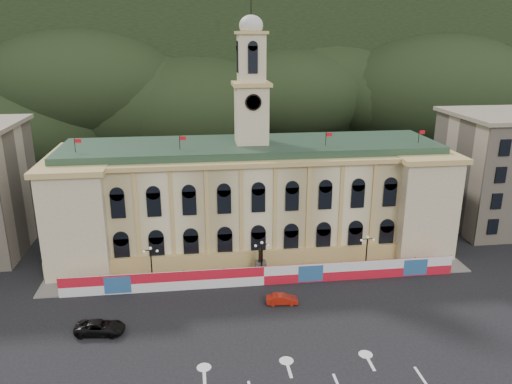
{
  "coord_description": "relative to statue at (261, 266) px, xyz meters",
  "views": [
    {
      "loc": [
        -8.16,
        -41.04,
        30.45
      ],
      "look_at": [
        -0.62,
        18.0,
        11.44
      ],
      "focal_mm": 35.0,
      "sensor_mm": 36.0,
      "label": 1
    }
  ],
  "objects": [
    {
      "name": "ground",
      "position": [
        0.0,
        -18.0,
        -1.19
      ],
      "size": [
        260.0,
        260.0,
        0.0
      ],
      "primitive_type": "plane",
      "color": "black",
      "rests_on": "ground"
    },
    {
      "name": "hill_ridge",
      "position": [
        0.03,
        103.99,
        18.3
      ],
      "size": [
        230.0,
        80.0,
        64.0
      ],
      "color": "black",
      "rests_on": "ground"
    },
    {
      "name": "city_hall",
      "position": [
        0.0,
        9.63,
        6.66
      ],
      "size": [
        56.2,
        17.6,
        37.1
      ],
      "color": "beige",
      "rests_on": "ground"
    },
    {
      "name": "hoarding_fence",
      "position": [
        0.06,
        -2.93,
        0.06
      ],
      "size": [
        50.0,
        0.44,
        2.5
      ],
      "color": "red",
      "rests_on": "ground"
    },
    {
      "name": "pavement",
      "position": [
        0.0,
        -0.25,
        -1.11
      ],
      "size": [
        56.0,
        5.5,
        0.16
      ],
      "primitive_type": "cube",
      "color": "slate",
      "rests_on": "ground"
    },
    {
      "name": "statue",
      "position": [
        0.0,
        0.0,
        0.0
      ],
      "size": [
        1.4,
        1.4,
        3.72
      ],
      "color": "#595651",
      "rests_on": "ground"
    },
    {
      "name": "lamp_left",
      "position": [
        -14.0,
        -1.0,
        1.89
      ],
      "size": [
        1.96,
        0.44,
        5.15
      ],
      "color": "black",
      "rests_on": "ground"
    },
    {
      "name": "lamp_center",
      "position": [
        0.0,
        -1.0,
        1.89
      ],
      "size": [
        1.96,
        0.44,
        5.15
      ],
      "color": "black",
      "rests_on": "ground"
    },
    {
      "name": "lamp_right",
      "position": [
        14.0,
        -1.0,
        1.89
      ],
      "size": [
        1.96,
        0.44,
        5.15
      ],
      "color": "black",
      "rests_on": "ground"
    },
    {
      "name": "red_sedan",
      "position": [
        1.46,
        -7.88,
        -0.58
      ],
      "size": [
        1.8,
        3.89,
        1.22
      ],
      "primitive_type": "imported",
      "rotation": [
        0.0,
        0.0,
        1.5
      ],
      "color": "#AB1A0C",
      "rests_on": "ground"
    },
    {
      "name": "black_suv",
      "position": [
        -18.73,
        -11.41,
        -0.47
      ],
      "size": [
        3.57,
        5.73,
        1.44
      ],
      "primitive_type": "imported",
      "rotation": [
        0.0,
        0.0,
        1.46
      ],
      "color": "black",
      "rests_on": "ground"
    }
  ]
}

